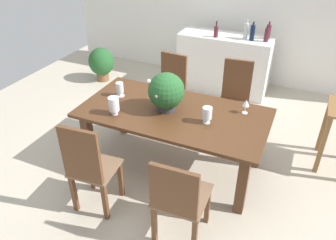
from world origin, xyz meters
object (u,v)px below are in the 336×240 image
wine_bottle_dark (216,31)px  dining_table (173,120)px  chair_far_left (171,85)px  crystal_vase_center_near (120,88)px  wine_bottle_tall (246,31)px  wine_glass (246,103)px  chair_far_right (235,96)px  wine_bottle_clear (268,32)px  chair_near_right (178,198)px  wine_bottle_green (252,33)px  potted_plant_floor (101,63)px  chair_near_left (89,166)px  flower_centerpiece (166,92)px  crystal_vase_left (114,104)px  crystal_vase_right (207,114)px  wine_bottle_amber (267,35)px  kitchen_counter (224,64)px

wine_bottle_dark → dining_table: bearing=-85.4°
chair_far_left → crystal_vase_center_near: 0.98m
chair_far_left → wine_bottle_tall: (0.73, 1.21, 0.53)m
dining_table → wine_glass: bearing=21.6°
wine_bottle_dark → wine_bottle_tall: (0.44, 0.11, 0.03)m
chair_far_right → wine_bottle_clear: (0.13, 1.34, 0.49)m
chair_near_right → crystal_vase_center_near: bearing=-43.6°
wine_bottle_green → potted_plant_floor: wine_bottle_green is taller
chair_far_left → chair_near_left: chair_near_left is taller
crystal_vase_center_near → wine_bottle_clear: size_ratio=0.66×
flower_centerpiece → crystal_vase_center_near: (-0.63, 0.07, -0.13)m
dining_table → crystal_vase_center_near: size_ratio=11.84×
chair_near_left → wine_bottle_green: 3.27m
crystal_vase_left → wine_bottle_tall: bearing=71.5°
chair_near_left → chair_far_left: bearing=-95.0°
dining_table → crystal_vase_right: size_ratio=11.40×
wine_glass → crystal_vase_left: bearing=-155.0°
chair_near_right → wine_bottle_amber: 3.20m
dining_table → wine_bottle_clear: (0.59, 2.32, 0.42)m
crystal_vase_left → wine_glass: crystal_vase_left is taller
wine_bottle_amber → wine_bottle_tall: wine_bottle_tall is taller
chair_far_left → wine_glass: 1.40m
kitchen_counter → wine_bottle_tall: size_ratio=5.03×
crystal_vase_right → wine_glass: size_ratio=1.11×
chair_far_right → kitchen_counter: 1.34m
chair_near_right → chair_far_left: 2.16m
chair_near_right → crystal_vase_right: bearing=-88.1°
crystal_vase_left → crystal_vase_center_near: crystal_vase_left is taller
chair_far_right → wine_glass: bearing=-73.7°
chair_far_right → crystal_vase_right: bearing=-97.8°
kitchen_counter → wine_bottle_clear: 0.86m
chair_far_right → wine_bottle_dark: 1.35m
crystal_vase_center_near → chair_near_right: bearing=-41.5°
chair_far_right → wine_bottle_green: (-0.08, 1.17, 0.50)m
wine_bottle_green → wine_bottle_tall: 0.11m
dining_table → chair_near_left: bearing=-115.1°
wine_bottle_green → wine_bottle_amber: bearing=7.3°
chair_far_left → wine_bottle_clear: (1.04, 1.35, 0.51)m
crystal_vase_left → kitchen_counter: crystal_vase_left is taller
crystal_vase_left → crystal_vase_center_near: bearing=112.5°
flower_centerpiece → wine_bottle_dark: size_ratio=1.74×
crystal_vase_center_near → wine_bottle_green: (1.10, 2.07, 0.22)m
chair_far_right → wine_bottle_dark: size_ratio=4.18×
chair_near_left → chair_near_right: bearing=174.8°
chair_far_left → chair_far_right: chair_far_right is taller
chair_far_right → wine_bottle_clear: size_ratio=3.96×
wine_bottle_green → wine_glass: bearing=-79.4°
wine_bottle_tall → potted_plant_floor: bearing=-168.5°
chair_near_right → flower_centerpiece: 1.21m
wine_bottle_clear → wine_bottle_tall: (-0.32, -0.14, 0.01)m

